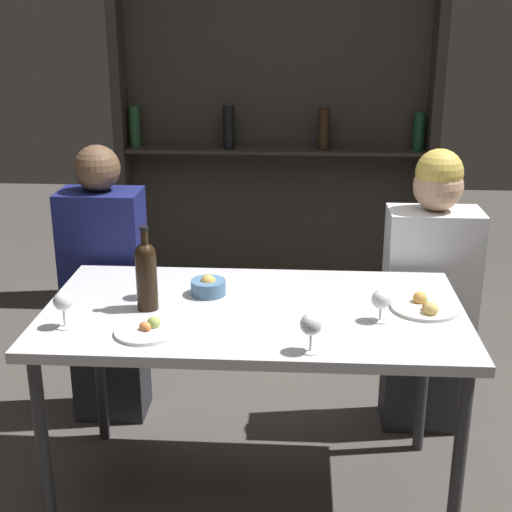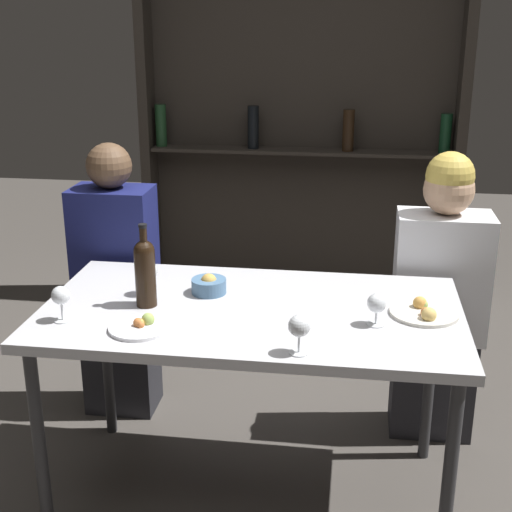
# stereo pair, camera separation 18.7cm
# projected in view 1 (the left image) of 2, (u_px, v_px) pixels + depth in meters

# --- Properties ---
(ground_plane) EXTENTS (10.00, 10.00, 0.00)m
(ground_plane) POSITION_uv_depth(u_px,v_px,m) (254.00, 492.00, 2.72)
(ground_plane) COLOR #47423D
(dining_table) EXTENTS (1.46, 0.79, 0.77)m
(dining_table) POSITION_uv_depth(u_px,v_px,m) (254.00, 325.00, 2.50)
(dining_table) COLOR silver
(dining_table) RESTS_ON ground_plane
(wine_rack_wall) EXTENTS (1.92, 0.21, 2.34)m
(wine_rack_wall) POSITION_uv_depth(u_px,v_px,m) (276.00, 112.00, 4.26)
(wine_rack_wall) COLOR #28231E
(wine_rack_wall) RESTS_ON ground_plane
(wine_bottle) EXTENTS (0.07, 0.07, 0.30)m
(wine_bottle) POSITION_uv_depth(u_px,v_px,m) (146.00, 273.00, 2.43)
(wine_bottle) COLOR black
(wine_bottle) RESTS_ON dining_table
(wine_glass_0) EXTENTS (0.06, 0.06, 0.11)m
(wine_glass_0) POSITION_uv_depth(u_px,v_px,m) (381.00, 301.00, 2.35)
(wine_glass_0) COLOR silver
(wine_glass_0) RESTS_ON dining_table
(wine_glass_1) EXTENTS (0.07, 0.07, 0.13)m
(wine_glass_1) POSITION_uv_depth(u_px,v_px,m) (147.00, 275.00, 2.54)
(wine_glass_1) COLOR silver
(wine_glass_1) RESTS_ON dining_table
(wine_glass_2) EXTENTS (0.07, 0.07, 0.12)m
(wine_glass_2) POSITION_uv_depth(u_px,v_px,m) (311.00, 326.00, 2.13)
(wine_glass_2) COLOR silver
(wine_glass_2) RESTS_ON dining_table
(wine_glass_3) EXTENTS (0.06, 0.06, 0.12)m
(wine_glass_3) POSITION_uv_depth(u_px,v_px,m) (63.00, 303.00, 2.30)
(wine_glass_3) COLOR silver
(wine_glass_3) RESTS_ON dining_table
(food_plate_0) EXTENTS (0.23, 0.23, 0.05)m
(food_plate_0) POSITION_uv_depth(u_px,v_px,m) (425.00, 306.00, 2.45)
(food_plate_0) COLOR silver
(food_plate_0) RESTS_ON dining_table
(food_plate_1) EXTENTS (0.20, 0.20, 0.05)m
(food_plate_1) POSITION_uv_depth(u_px,v_px,m) (147.00, 330.00, 2.28)
(food_plate_1) COLOR white
(food_plate_1) RESTS_ON dining_table
(snack_bowl) EXTENTS (0.13, 0.13, 0.07)m
(snack_bowl) POSITION_uv_depth(u_px,v_px,m) (208.00, 286.00, 2.58)
(snack_bowl) COLOR #4C7299
(snack_bowl) RESTS_ON dining_table
(seated_person_left) EXTENTS (0.34, 0.22, 1.23)m
(seated_person_left) POSITION_uv_depth(u_px,v_px,m) (106.00, 293.00, 3.09)
(seated_person_left) COLOR #26262B
(seated_person_left) RESTS_ON ground_plane
(seated_person_right) EXTENTS (0.38, 0.22, 1.23)m
(seated_person_right) POSITION_uv_depth(u_px,v_px,m) (429.00, 297.00, 3.01)
(seated_person_right) COLOR #26262B
(seated_person_right) RESTS_ON ground_plane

